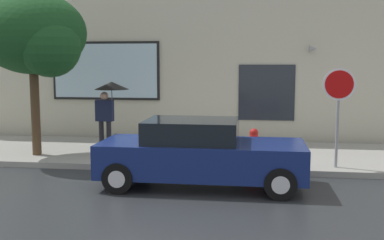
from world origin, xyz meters
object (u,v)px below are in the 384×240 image
at_px(street_tree, 36,36).
at_px(stop_sign, 339,98).
at_px(parked_car, 200,154).
at_px(fire_hydrant, 254,145).
at_px(pedestrian_with_umbrella, 109,96).

xyz_separation_m(street_tree, stop_sign, (7.74, -0.42, -1.52)).
distance_m(parked_car, stop_sign, 3.66).
relative_size(street_tree, stop_sign, 1.84).
bearing_deg(stop_sign, fire_hydrant, 163.55).
bearing_deg(pedestrian_with_umbrella, stop_sign, -12.48).
relative_size(fire_hydrant, pedestrian_with_umbrella, 0.42).
distance_m(parked_car, fire_hydrant, 2.44).
relative_size(parked_car, pedestrian_with_umbrella, 2.20).
xyz_separation_m(parked_car, street_tree, (-4.62, 1.99, 2.64)).
relative_size(pedestrian_with_umbrella, stop_sign, 0.83).
xyz_separation_m(fire_hydrant, pedestrian_with_umbrella, (-4.08, 0.76, 1.15)).
bearing_deg(parked_car, street_tree, 156.69).
bearing_deg(pedestrian_with_umbrella, street_tree, -151.25).
bearing_deg(parked_car, pedestrian_with_umbrella, 135.32).
xyz_separation_m(pedestrian_with_umbrella, street_tree, (-1.68, -0.92, 1.64)).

